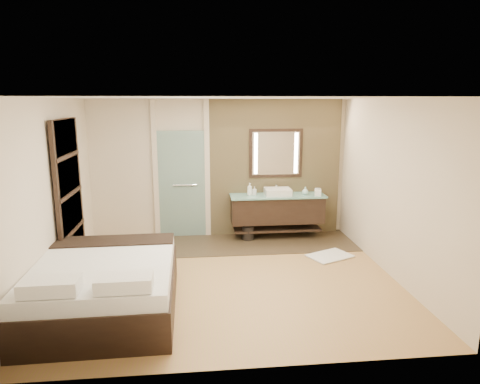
{
  "coord_description": "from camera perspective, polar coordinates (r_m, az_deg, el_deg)",
  "views": [
    {
      "loc": [
        -0.46,
        -6.09,
        2.66
      ],
      "look_at": [
        0.23,
        0.6,
        1.22
      ],
      "focal_mm": 32.0,
      "sensor_mm": 36.0,
      "label": 1
    }
  ],
  "objects": [
    {
      "name": "cup",
      "position": [
        8.58,
        10.34,
        0.16
      ],
      "size": [
        0.16,
        0.16,
        0.1
      ],
      "primitive_type": "imported",
      "rotation": [
        0.0,
        0.0,
        -0.24
      ],
      "color": "silver",
      "rests_on": "vanity"
    },
    {
      "name": "soap_bottle_c",
      "position": [
        8.43,
        8.69,
        0.17
      ],
      "size": [
        0.15,
        0.15,
        0.15
      ],
      "primitive_type": "imported",
      "rotation": [
        0.0,
        0.0,
        -0.3
      ],
      "color": "silver",
      "rests_on": "vanity"
    },
    {
      "name": "waste_bin",
      "position": [
        8.34,
        1.06,
        -5.51
      ],
      "size": [
        0.28,
        0.28,
        0.28
      ],
      "primitive_type": "cylinder",
      "rotation": [
        0.0,
        0.0,
        0.31
      ],
      "color": "black",
      "rests_on": "floor"
    },
    {
      "name": "tissue_box",
      "position": [
        8.39,
        10.35,
        -0.13
      ],
      "size": [
        0.15,
        0.15,
        0.1
      ],
      "primitive_type": "cube",
      "rotation": [
        0.0,
        0.0,
        -0.27
      ],
      "color": "white",
      "rests_on": "vanity"
    },
    {
      "name": "mirror_unit",
      "position": [
        8.45,
        4.81,
        5.17
      ],
      "size": [
        1.06,
        0.04,
        0.96
      ],
      "color": "black",
      "rests_on": "stone_wall"
    },
    {
      "name": "soap_bottle_a",
      "position": [
        8.27,
        1.3,
        0.38
      ],
      "size": [
        0.12,
        0.12,
        0.24
      ],
      "primitive_type": "imported",
      "rotation": [
        0.0,
        0.0,
        0.39
      ],
      "color": "white",
      "rests_on": "vanity"
    },
    {
      "name": "shoji_partition",
      "position": [
        7.12,
        -21.78,
        -0.56
      ],
      "size": [
        0.06,
        1.2,
        2.4
      ],
      "color": "black",
      "rests_on": "floor"
    },
    {
      "name": "soap_bottle_b",
      "position": [
        8.31,
        1.93,
        0.17
      ],
      "size": [
        0.09,
        0.09,
        0.16
      ],
      "primitive_type": "imported",
      "rotation": [
        0.0,
        0.0,
        -0.26
      ],
      "color": "#B2B2B2",
      "rests_on": "vanity"
    },
    {
      "name": "bath_mat",
      "position": [
        7.68,
        11.88,
        -8.33
      ],
      "size": [
        0.86,
        0.76,
        0.02
      ],
      "primitive_type": "cube",
      "rotation": [
        0.0,
        0.0,
        0.43
      ],
      "color": "white",
      "rests_on": "floor"
    },
    {
      "name": "tile_strip",
      "position": [
        8.2,
        1.87,
        -6.81
      ],
      "size": [
        3.8,
        1.3,
        0.01
      ],
      "primitive_type": "cube",
      "color": "#3B2E20",
      "rests_on": "floor"
    },
    {
      "name": "stone_wall",
      "position": [
        8.55,
        4.71,
        3.22
      ],
      "size": [
        2.6,
        0.08,
        2.7
      ],
      "primitive_type": "cube",
      "color": "tan",
      "rests_on": "floor"
    },
    {
      "name": "vanity",
      "position": [
        8.42,
        4.98,
        -2.27
      ],
      "size": [
        1.85,
        0.55,
        0.88
      ],
      "color": "black",
      "rests_on": "stone_wall"
    },
    {
      "name": "frosted_door",
      "position": [
        8.43,
        -7.77,
        1.61
      ],
      "size": [
        1.1,
        0.12,
        2.7
      ],
      "color": "silver",
      "rests_on": "floor"
    },
    {
      "name": "bed",
      "position": [
        5.83,
        -17.51,
        -11.89
      ],
      "size": [
        1.77,
        2.2,
        0.84
      ],
      "rotation": [
        0.0,
        0.0,
        0.02
      ],
      "color": "black",
      "rests_on": "floor"
    },
    {
      "name": "floor",
      "position": [
        6.66,
        -1.46,
        -11.48
      ],
      "size": [
        5.0,
        5.0,
        0.0
      ],
      "primitive_type": "plane",
      "color": "#B08C4A",
      "rests_on": "ground"
    }
  ]
}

